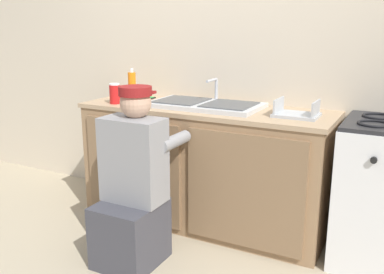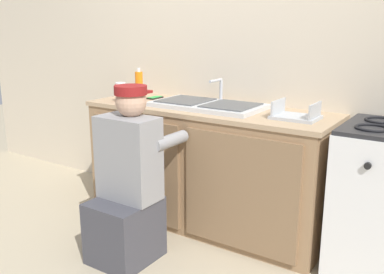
{
  "view_description": "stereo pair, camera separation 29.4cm",
  "coord_description": "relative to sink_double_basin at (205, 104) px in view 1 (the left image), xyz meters",
  "views": [
    {
      "loc": [
        1.33,
        -2.42,
        1.44
      ],
      "look_at": [
        0.0,
        0.1,
        0.71
      ],
      "focal_mm": 40.0,
      "sensor_mm": 36.0,
      "label": 1
    },
    {
      "loc": [
        1.58,
        -2.27,
        1.44
      ],
      "look_at": [
        0.0,
        0.1,
        0.71
      ],
      "focal_mm": 40.0,
      "sensor_mm": 36.0,
      "label": 2
    }
  ],
  "objects": [
    {
      "name": "sink_double_basin",
      "position": [
        0.0,
        0.0,
        0.0
      ],
      "size": [
        0.8,
        0.44,
        0.19
      ],
      "color": "silver",
      "rests_on": "countertop"
    },
    {
      "name": "soda_cup_red",
      "position": [
        -0.66,
        -0.19,
        0.06
      ],
      "size": [
        0.08,
        0.08,
        0.15
      ],
      "color": "red",
      "rests_on": "countertop"
    },
    {
      "name": "cell_phone",
      "position": [
        -0.56,
        0.1,
        -0.01
      ],
      "size": [
        0.07,
        0.14,
        0.01
      ],
      "color": "black",
      "rests_on": "countertop"
    },
    {
      "name": "soap_bottle_orange",
      "position": [
        -0.62,
        -0.02,
        0.09
      ],
      "size": [
        0.06,
        0.06,
        0.25
      ],
      "color": "orange",
      "rests_on": "countertop"
    },
    {
      "name": "ground_plane",
      "position": [
        0.0,
        -0.3,
        -0.91
      ],
      "size": [
        12.0,
        12.0,
        0.0
      ],
      "primitive_type": "plane",
      "color": "tan"
    },
    {
      "name": "back_wall",
      "position": [
        0.0,
        0.35,
        0.34
      ],
      "size": [
        6.0,
        0.1,
        2.5
      ],
      "primitive_type": "cube",
      "color": "beige",
      "rests_on": "ground_plane"
    },
    {
      "name": "countertop",
      "position": [
        0.0,
        -0.0,
        -0.04
      ],
      "size": [
        1.84,
        0.62,
        0.03
      ],
      "primitive_type": "cube",
      "color": "tan",
      "rests_on": "counter_cabinet"
    },
    {
      "name": "counter_cabinet",
      "position": [
        0.0,
        -0.01,
        -0.48
      ],
      "size": [
        1.8,
        0.62,
        0.86
      ],
      "color": "#997551",
      "rests_on": "ground_plane"
    },
    {
      "name": "plumber_person",
      "position": [
        -0.14,
        -0.71,
        -0.45
      ],
      "size": [
        0.42,
        0.61,
        1.1
      ],
      "color": "#3F3F47",
      "rests_on": "ground_plane"
    },
    {
      "name": "dish_rack_tray",
      "position": [
        0.67,
        -0.04,
        0.01
      ],
      "size": [
        0.28,
        0.22,
        0.11
      ],
      "color": "#B2B7BC",
      "rests_on": "countertop"
    }
  ]
}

